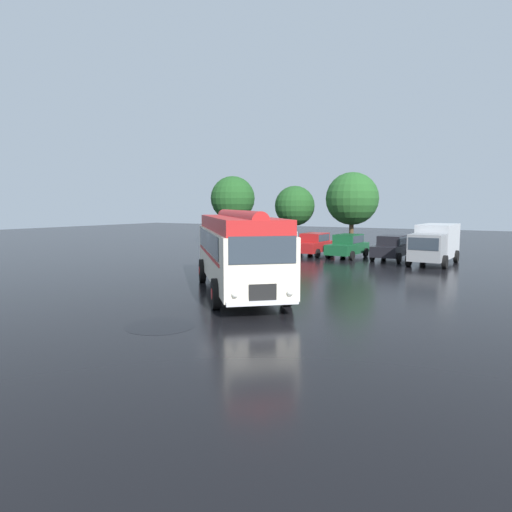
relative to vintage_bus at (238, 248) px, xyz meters
name	(u,v)px	position (x,y,z in m)	size (l,w,h in m)	color
ground_plane	(235,292)	(-0.06, -0.14, -1.89)	(120.00, 120.00, 0.00)	black
vintage_bus	(238,248)	(0.00, 0.00, 0.00)	(8.54, 9.15, 3.49)	silver
car_near_left	(281,243)	(-5.76, 15.12, -1.05)	(2.27, 4.35, 1.66)	silver
car_mid_left	(314,244)	(-3.01, 15.12, -1.05)	(2.01, 4.23, 1.66)	maroon
car_mid_right	(348,246)	(-0.33, 14.89, -1.05)	(2.14, 4.29, 1.66)	#144C28
car_far_right	(391,248)	(2.69, 15.13, -1.05)	(2.04, 4.24, 1.66)	black
box_van	(435,242)	(5.61, 14.34, -0.53)	(2.54, 5.85, 2.50)	#B2B7BC
tree_far_left	(232,198)	(-13.68, 20.16, 2.55)	(4.19, 4.19, 6.49)	#4C3823
tree_left_of_centre	(296,205)	(-7.69, 21.70, 1.86)	(3.64, 3.64, 5.50)	#4C3823
tree_centre	(352,198)	(-2.43, 21.68, 2.42)	(4.48, 4.48, 6.53)	#4C3823
puddle_patch	(160,326)	(0.98, -5.94, -1.89)	(2.12, 2.12, 0.01)	black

